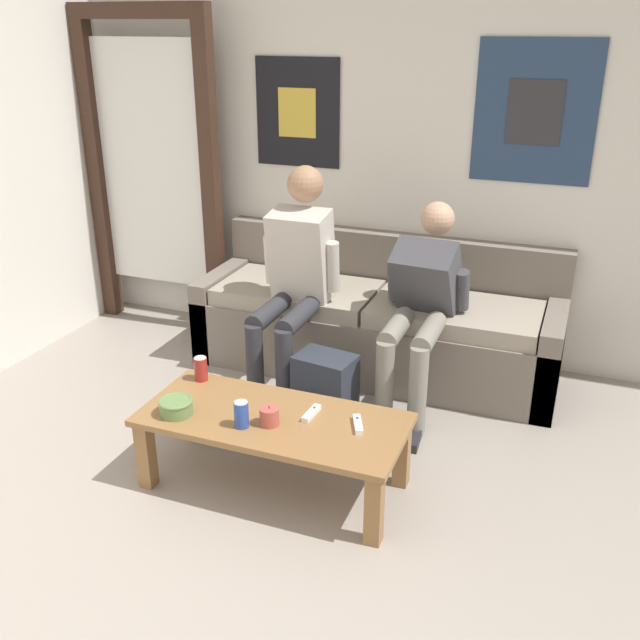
{
  "coord_description": "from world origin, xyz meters",
  "views": [
    {
      "loc": [
        1.17,
        -1.44,
        2.04
      ],
      "look_at": [
        -0.01,
        1.62,
        0.66
      ],
      "focal_mm": 40.0,
      "sensor_mm": 36.0,
      "label": 1
    }
  ],
  "objects_px": {
    "couch": "(377,324)",
    "game_controller_near_left": "(358,424)",
    "drink_can_red": "(201,369)",
    "backpack": "(324,391)",
    "coffee_table": "(273,428)",
    "person_seated_teen": "(422,301)",
    "person_seated_adult": "(295,273)",
    "game_controller_near_right": "(311,413)",
    "pillar_candle": "(269,416)",
    "ceramic_bowl": "(176,406)",
    "drink_can_blue": "(241,414)"
  },
  "relations": [
    {
      "from": "couch",
      "to": "game_controller_near_right",
      "type": "xyz_separation_m",
      "value": [
        0.08,
        -1.32,
        0.1
      ]
    },
    {
      "from": "couch",
      "to": "drink_can_blue",
      "type": "bearing_deg",
      "value": -96.42
    },
    {
      "from": "couch",
      "to": "game_controller_near_left",
      "type": "height_order",
      "value": "couch"
    },
    {
      "from": "person_seated_teen",
      "to": "backpack",
      "type": "distance_m",
      "value": 0.73
    },
    {
      "from": "drink_can_red",
      "to": "game_controller_near_left",
      "type": "bearing_deg",
      "value": -9.21
    },
    {
      "from": "person_seated_adult",
      "to": "drink_can_red",
      "type": "relative_size",
      "value": 10.4
    },
    {
      "from": "coffee_table",
      "to": "person_seated_adult",
      "type": "relative_size",
      "value": 0.95
    },
    {
      "from": "drink_can_red",
      "to": "drink_can_blue",
      "type": "bearing_deg",
      "value": -39.71
    },
    {
      "from": "game_controller_near_left",
      "to": "backpack",
      "type": "bearing_deg",
      "value": 123.52
    },
    {
      "from": "backpack",
      "to": "person_seated_teen",
      "type": "bearing_deg",
      "value": 45.76
    },
    {
      "from": "couch",
      "to": "drink_can_red",
      "type": "distance_m",
      "value": 1.33
    },
    {
      "from": "pillar_candle",
      "to": "backpack",
      "type": "bearing_deg",
      "value": 90.01
    },
    {
      "from": "couch",
      "to": "pillar_candle",
      "type": "distance_m",
      "value": 1.47
    },
    {
      "from": "coffee_table",
      "to": "ceramic_bowl",
      "type": "distance_m",
      "value": 0.46
    },
    {
      "from": "person_seated_adult",
      "to": "drink_can_red",
      "type": "xyz_separation_m",
      "value": [
        -0.18,
        -0.8,
        -0.27
      ]
    },
    {
      "from": "coffee_table",
      "to": "person_seated_teen",
      "type": "bearing_deg",
      "value": 67.94
    },
    {
      "from": "person_seated_adult",
      "to": "drink_can_blue",
      "type": "distance_m",
      "value": 1.18
    },
    {
      "from": "pillar_candle",
      "to": "game_controller_near_right",
      "type": "xyz_separation_m",
      "value": [
        0.15,
        0.14,
        -0.03
      ]
    },
    {
      "from": "person_seated_teen",
      "to": "ceramic_bowl",
      "type": "xyz_separation_m",
      "value": [
        -0.85,
        -1.19,
        -0.21
      ]
    },
    {
      "from": "coffee_table",
      "to": "person_seated_teen",
      "type": "distance_m",
      "value": 1.17
    },
    {
      "from": "ceramic_bowl",
      "to": "game_controller_near_right",
      "type": "bearing_deg",
      "value": 19.78
    },
    {
      "from": "backpack",
      "to": "pillar_candle",
      "type": "xyz_separation_m",
      "value": [
        0.0,
        -0.69,
        0.22
      ]
    },
    {
      "from": "person_seated_adult",
      "to": "drink_can_blue",
      "type": "xyz_separation_m",
      "value": [
        0.22,
        -1.12,
        -0.27
      ]
    },
    {
      "from": "game_controller_near_left",
      "to": "game_controller_near_right",
      "type": "distance_m",
      "value": 0.23
    },
    {
      "from": "person_seated_adult",
      "to": "game_controller_near_right",
      "type": "relative_size",
      "value": 8.84
    },
    {
      "from": "person_seated_teen",
      "to": "game_controller_near_left",
      "type": "bearing_deg",
      "value": -92.09
    },
    {
      "from": "pillar_candle",
      "to": "drink_can_blue",
      "type": "distance_m",
      "value": 0.13
    },
    {
      "from": "person_seated_adult",
      "to": "person_seated_teen",
      "type": "bearing_deg",
      "value": 4.02
    },
    {
      "from": "pillar_candle",
      "to": "drink_can_red",
      "type": "relative_size",
      "value": 0.77
    },
    {
      "from": "person_seated_adult",
      "to": "game_controller_near_right",
      "type": "bearing_deg",
      "value": -63.02
    },
    {
      "from": "backpack",
      "to": "drink_can_blue",
      "type": "bearing_deg",
      "value": -98.19
    },
    {
      "from": "pillar_candle",
      "to": "couch",
      "type": "bearing_deg",
      "value": 87.55
    },
    {
      "from": "backpack",
      "to": "drink_can_red",
      "type": "xyz_separation_m",
      "value": [
        -0.5,
        -0.43,
        0.24
      ]
    },
    {
      "from": "ceramic_bowl",
      "to": "drink_can_blue",
      "type": "relative_size",
      "value": 1.28
    },
    {
      "from": "couch",
      "to": "game_controller_near_right",
      "type": "bearing_deg",
      "value": -86.36
    },
    {
      "from": "couch",
      "to": "ceramic_bowl",
      "type": "xyz_separation_m",
      "value": [
        -0.5,
        -1.53,
        0.13
      ]
    },
    {
      "from": "coffee_table",
      "to": "person_seated_teen",
      "type": "relative_size",
      "value": 1.11
    },
    {
      "from": "pillar_candle",
      "to": "drink_can_red",
      "type": "distance_m",
      "value": 0.57
    },
    {
      "from": "coffee_table",
      "to": "person_seated_adult",
      "type": "distance_m",
      "value": 1.12
    },
    {
      "from": "ceramic_bowl",
      "to": "pillar_candle",
      "type": "bearing_deg",
      "value": 9.18
    },
    {
      "from": "ceramic_bowl",
      "to": "drink_can_blue",
      "type": "xyz_separation_m",
      "value": [
        0.33,
        0.01,
        0.02
      ]
    },
    {
      "from": "person_seated_teen",
      "to": "game_controller_near_left",
      "type": "xyz_separation_m",
      "value": [
        -0.04,
        -0.99,
        -0.24
      ]
    },
    {
      "from": "person_seated_adult",
      "to": "person_seated_teen",
      "type": "relative_size",
      "value": 1.16
    },
    {
      "from": "ceramic_bowl",
      "to": "game_controller_near_right",
      "type": "height_order",
      "value": "ceramic_bowl"
    },
    {
      "from": "couch",
      "to": "drink_can_blue",
      "type": "relative_size",
      "value": 17.97
    },
    {
      "from": "couch",
      "to": "drink_can_red",
      "type": "height_order",
      "value": "couch"
    },
    {
      "from": "drink_can_red",
      "to": "coffee_table",
      "type": "bearing_deg",
      "value": -22.49
    },
    {
      "from": "game_controller_near_left",
      "to": "drink_can_red",
      "type": "bearing_deg",
      "value": 170.79
    },
    {
      "from": "person_seated_adult",
      "to": "drink_can_red",
      "type": "bearing_deg",
      "value": -102.58
    },
    {
      "from": "coffee_table",
      "to": "backpack",
      "type": "relative_size",
      "value": 3.11
    }
  ]
}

